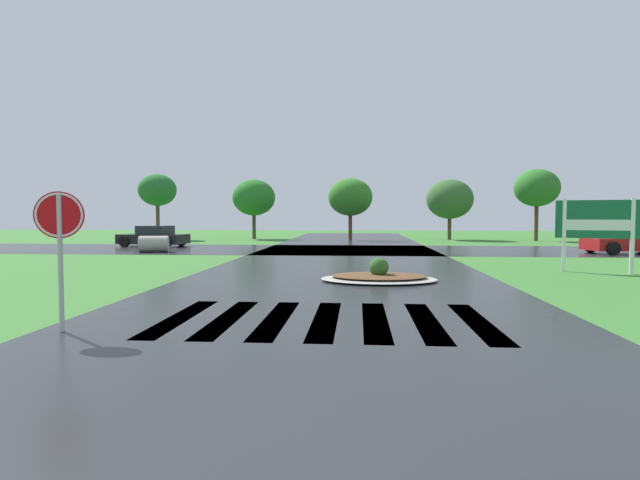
{
  "coord_description": "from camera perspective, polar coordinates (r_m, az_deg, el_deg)",
  "views": [
    {
      "loc": [
        0.58,
        -3.21,
        1.9
      ],
      "look_at": [
        -0.54,
        11.7,
        1.17
      ],
      "focal_mm": 28.47,
      "sensor_mm": 36.0,
      "label": 1
    }
  ],
  "objects": [
    {
      "name": "median_island",
      "position": [
        14.76,
        6.64,
        -4.11
      ],
      "size": [
        3.35,
        2.37,
        0.68
      ],
      "color": "#9E9B93",
      "rests_on": "ground"
    },
    {
      "name": "crosswalk_stripes",
      "position": [
        9.32,
        0.62,
        -8.93
      ],
      "size": [
        5.85,
        3.53,
        0.01
      ],
      "color": "white",
      "rests_on": "ground"
    },
    {
      "name": "car_blue_compact",
      "position": [
        29.28,
        31.3,
        -0.17
      ],
      "size": [
        4.27,
        2.47,
        1.27
      ],
      "rotation": [
        0.0,
        0.0,
        0.14
      ],
      "color": "maroon",
      "rests_on": "ground"
    },
    {
      "name": "car_silver_hatch",
      "position": [
        32.33,
        -18.18,
        0.34
      ],
      "size": [
        4.22,
        2.51,
        1.26
      ],
      "rotation": [
        0.0,
        0.0,
        3.0
      ],
      "color": "black",
      "rests_on": "ground"
    },
    {
      "name": "stop_sign",
      "position": [
        9.2,
        -27.23,
        1.17
      ],
      "size": [
        0.73,
        0.28,
        2.28
      ],
      "rotation": [
        0.0,
        0.0,
        0.34
      ],
      "color": "#B2B5BA",
      "rests_on": "ground"
    },
    {
      "name": "drainage_pipe_stack",
      "position": [
        27.33,
        -18.17,
        -0.43
      ],
      "size": [
        1.6,
        1.15,
        0.84
      ],
      "color": "#9E9B93",
      "rests_on": "ground"
    },
    {
      "name": "asphalt_roadway",
      "position": [
        13.36,
        1.75,
        -5.35
      ],
      "size": [
        9.38,
        80.0,
        0.01
      ],
      "primitive_type": "cube",
      "color": "#232628",
      "rests_on": "ground"
    },
    {
      "name": "asphalt_cross_road",
      "position": [
        27.8,
        3.08,
        -1.1
      ],
      "size": [
        90.0,
        8.44,
        0.01
      ],
      "primitive_type": "cube",
      "color": "#232628",
      "rests_on": "ground"
    },
    {
      "name": "background_treeline",
      "position": [
        39.07,
        8.93,
        4.92
      ],
      "size": [
        40.56,
        4.91,
        5.27
      ],
      "color": "#4C3823",
      "rests_on": "ground"
    },
    {
      "name": "estate_billboard",
      "position": [
        18.97,
        28.76,
        1.67
      ],
      "size": [
        2.42,
        0.92,
        2.45
      ],
      "rotation": [
        0.0,
        0.0,
        2.8
      ],
      "color": "white",
      "rests_on": "ground"
    }
  ]
}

